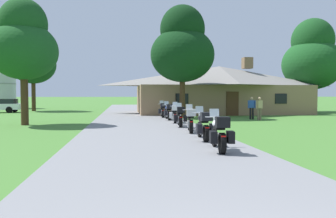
{
  "coord_description": "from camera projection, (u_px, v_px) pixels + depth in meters",
  "views": [
    {
      "loc": [
        -1.15,
        -2.27,
        1.84
      ],
      "look_at": [
        1.17,
        15.46,
        1.08
      ],
      "focal_mm": 36.27,
      "sensor_mm": 36.0,
      "label": 1
    }
  ],
  "objects": [
    {
      "name": "ground_plane",
      "position": [
        141.0,
        123.0,
        22.29
      ],
      "size": [
        500.0,
        500.0,
        0.0
      ],
      "primitive_type": "plane",
      "color": "#42752D"
    },
    {
      "name": "asphalt_driveway",
      "position": [
        143.0,
        125.0,
        20.31
      ],
      "size": [
        6.4,
        80.0,
        0.06
      ],
      "primitive_type": "cube",
      "color": "slate",
      "rests_on": "ground"
    },
    {
      "name": "motorcycle_white_nearest_to_camera",
      "position": [
        219.0,
        134.0,
        10.65
      ],
      "size": [
        0.85,
        2.08,
        1.3
      ],
      "rotation": [
        0.0,
        0.0,
        -0.11
      ],
      "color": "black",
      "rests_on": "asphalt_driveway"
    },
    {
      "name": "motorcycle_black_second_in_row",
      "position": [
        204.0,
        126.0,
        13.24
      ],
      "size": [
        0.77,
        2.08,
        1.3
      ],
      "rotation": [
        0.0,
        0.0,
        -0.05
      ],
      "color": "black",
      "rests_on": "asphalt_driveway"
    },
    {
      "name": "motorcycle_orange_third_in_row",
      "position": [
        190.0,
        120.0,
        16.08
      ],
      "size": [
        0.74,
        2.08,
        1.3
      ],
      "rotation": [
        0.0,
        0.0,
        -0.13
      ],
      "color": "black",
      "rests_on": "asphalt_driveway"
    },
    {
      "name": "motorcycle_silver_fourth_in_row",
      "position": [
        180.0,
        117.0,
        18.85
      ],
      "size": [
        0.83,
        2.08,
        1.3
      ],
      "rotation": [
        0.0,
        0.0,
        -0.09
      ],
      "color": "black",
      "rests_on": "asphalt_driveway"
    },
    {
      "name": "motorcycle_blue_fifth_in_row",
      "position": [
        175.0,
        114.0,
        21.53
      ],
      "size": [
        0.91,
        2.08,
        1.3
      ],
      "rotation": [
        0.0,
        0.0,
        -0.15
      ],
      "color": "black",
      "rests_on": "asphalt_driveway"
    },
    {
      "name": "motorcycle_blue_sixth_in_row",
      "position": [
        168.0,
        112.0,
        23.93
      ],
      "size": [
        0.73,
        2.08,
        1.3
      ],
      "rotation": [
        0.0,
        0.0,
        0.02
      ],
      "color": "black",
      "rests_on": "asphalt_driveway"
    },
    {
      "name": "motorcycle_white_farthest_in_row",
      "position": [
        163.0,
        110.0,
        26.62
      ],
      "size": [
        0.75,
        2.08,
        1.3
      ],
      "rotation": [
        0.0,
        0.0,
        -0.04
      ],
      "color": "black",
      "rests_on": "asphalt_driveway"
    },
    {
      "name": "stone_lodge",
      "position": [
        219.0,
        89.0,
        33.47
      ],
      "size": [
        16.82,
        8.69,
        5.53
      ],
      "color": "#896B4C",
      "rests_on": "ground"
    },
    {
      "name": "bystander_blue_shirt_near_lodge",
      "position": [
        252.0,
        107.0,
        25.09
      ],
      "size": [
        0.52,
        0.34,
        1.67
      ],
      "rotation": [
        0.0,
        0.0,
        2.77
      ],
      "color": "black",
      "rests_on": "ground"
    },
    {
      "name": "bystander_tan_shirt_beside_signpost",
      "position": [
        259.0,
        107.0,
        24.43
      ],
      "size": [
        0.53,
        0.31,
        1.67
      ],
      "rotation": [
        0.0,
        0.0,
        3.43
      ],
      "color": "#75664C",
      "rests_on": "ground"
    },
    {
      "name": "tree_right_of_lodge",
      "position": [
        312.0,
        57.0,
        35.43
      ],
      "size": [
        6.17,
        6.17,
        9.77
      ],
      "color": "#422D19",
      "rests_on": "ground"
    },
    {
      "name": "tree_left_near",
      "position": [
        24.0,
        43.0,
        20.28
      ],
      "size": [
        4.04,
        4.04,
        7.59
      ],
      "color": "#422D19",
      "rests_on": "ground"
    },
    {
      "name": "tree_left_far",
      "position": [
        33.0,
        59.0,
        37.59
      ],
      "size": [
        4.96,
        4.96,
        9.02
      ],
      "color": "#422D19",
      "rests_on": "ground"
    },
    {
      "name": "tree_by_lodge_front",
      "position": [
        182.0,
        47.0,
        26.67
      ],
      "size": [
        5.03,
        5.03,
        8.86
      ],
      "color": "#422D19",
      "rests_on": "ground"
    },
    {
      "name": "metal_silo_distant",
      "position": [
        0.0,
        80.0,
        45.06
      ],
      "size": [
        4.02,
        4.02,
        7.52
      ],
      "color": "#B2B7BC",
      "rests_on": "ground"
    }
  ]
}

